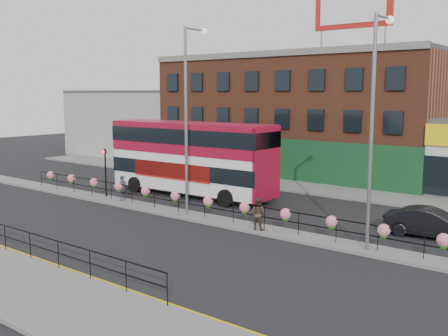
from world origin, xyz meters
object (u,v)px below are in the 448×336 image
Objects in this scene: double_decker_bus at (191,151)px; lamp_column_east at (375,112)px; pedestrian_b at (258,214)px; lamp_column_west at (189,105)px; pedestrian_a at (123,188)px; car at (431,223)px.

lamp_column_east is (14.75, -4.59, 3.10)m from double_decker_bus.
pedestrian_b is 0.16× the size of lamp_column_west.
lamp_column_west reaches higher than pedestrian_b.
double_decker_bus is at bearing -34.67° from pedestrian_b.
lamp_column_west is (-5.07, 0.50, 5.40)m from pedestrian_b.
pedestrian_a is at bearing 179.46° from lamp_column_east.
car is 0.44× the size of lamp_column_east.
double_decker_bus is at bearing 82.09° from car.
double_decker_bus is 2.78× the size of car.
pedestrian_b is at bearing -94.51° from pedestrian_a.
double_decker_bus is 7.69× the size of pedestrian_a.
double_decker_bus is 6.81m from lamp_column_west.
double_decker_bus is 5.30m from pedestrian_a.
pedestrian_a is at bearing -113.65° from double_decker_bus.
pedestrian_a is (-18.11, -3.91, 0.24)m from car.
pedestrian_a is 10.95m from pedestrian_b.
lamp_column_west is at bearing 101.95° from car.
pedestrian_b is (10.94, -0.56, 0.01)m from pedestrian_a.
pedestrian_b is 0.16× the size of lamp_column_east.
car is 2.75× the size of pedestrian_b.
car is 8.45m from pedestrian_b.
pedestrian_b is at bearing -29.08° from double_decker_bus.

